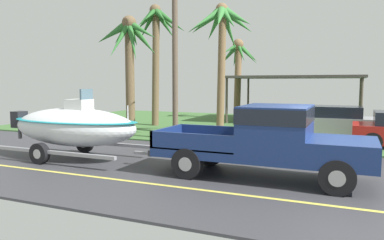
% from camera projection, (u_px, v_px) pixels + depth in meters
% --- Properties ---
extents(ground, '(36.00, 22.00, 0.11)m').
position_uv_depth(ground, '(345.00, 138.00, 16.82)').
color(ground, '#38383D').
extents(pickup_truck_towing, '(5.72, 1.98, 1.89)m').
position_uv_depth(pickup_truck_towing, '(274.00, 139.00, 9.53)').
color(pickup_truck_towing, navy).
rests_on(pickup_truck_towing, ground).
extents(boat_on_trailer, '(5.74, 2.31, 2.27)m').
position_uv_depth(boat_on_trailer, '(74.00, 126.00, 12.09)').
color(boat_on_trailer, gray).
rests_on(boat_on_trailer, ground).
extents(parked_sedan_near, '(4.76, 1.81, 1.38)m').
position_uv_depth(parked_sedan_near, '(335.00, 121.00, 17.30)').
color(parked_sedan_near, '#99999E').
rests_on(parked_sedan_near, ground).
extents(carport_awning, '(7.78, 5.39, 2.86)m').
position_uv_depth(carport_awning, '(296.00, 78.00, 22.85)').
color(carport_awning, '#4C4238').
rests_on(carport_awning, ground).
extents(palm_tree_near_right, '(3.11, 3.34, 5.92)m').
position_uv_depth(palm_tree_near_right, '(221.00, 32.00, 16.46)').
color(palm_tree_near_right, brown).
rests_on(palm_tree_near_right, ground).
extents(palm_tree_mid, '(2.84, 3.04, 5.31)m').
position_uv_depth(palm_tree_mid, '(238.00, 63.00, 24.77)').
color(palm_tree_mid, brown).
rests_on(palm_tree_mid, ground).
extents(palm_tree_far_left, '(3.46, 3.23, 6.76)m').
position_uv_depth(palm_tree_far_left, '(157.00, 33.00, 20.84)').
color(palm_tree_far_left, brown).
rests_on(palm_tree_far_left, ground).
extents(palm_tree_far_right, '(3.18, 3.01, 5.53)m').
position_uv_depth(palm_tree_far_right, '(130.00, 48.00, 17.40)').
color(palm_tree_far_right, brown).
rests_on(palm_tree_far_right, ground).
extents(utility_pole, '(0.24, 1.80, 8.97)m').
position_uv_depth(utility_pole, '(175.00, 30.00, 15.64)').
color(utility_pole, brown).
rests_on(utility_pole, ground).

